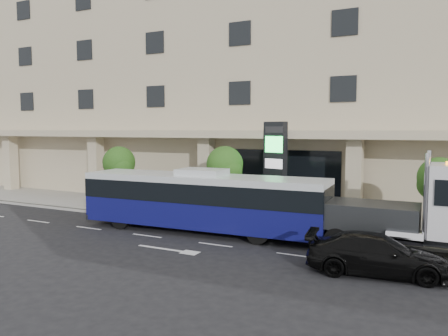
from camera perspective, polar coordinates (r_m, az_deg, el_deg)
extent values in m
plane|color=black|center=(22.52, 0.63, -9.10)|extent=(120.00, 120.00, 0.00)
cube|color=gray|center=(26.99, 5.26, -6.58)|extent=(120.00, 6.00, 0.15)
cube|color=gray|center=(24.27, 2.69, -7.89)|extent=(120.00, 0.30, 0.15)
cube|color=#B9AA8B|center=(36.71, 11.42, 11.99)|extent=(60.00, 15.00, 20.00)
cube|color=#B9AA8B|center=(28.12, 6.67, 4.40)|extent=(60.00, 2.80, 0.50)
cube|color=black|center=(29.42, 7.37, -1.54)|extent=(8.00, 0.12, 4.00)
cube|color=#B9AA8B|center=(43.55, -26.10, 0.72)|extent=(0.90, 0.90, 4.90)
cube|color=#B9AA8B|center=(36.16, -16.37, 0.24)|extent=(0.90, 0.90, 4.90)
cube|color=#B9AA8B|center=(30.31, -2.32, -0.45)|extent=(0.90, 0.90, 4.90)
cube|color=#B9AA8B|center=(27.01, 16.65, -1.34)|extent=(0.90, 0.90, 4.90)
cylinder|color=#422B19|center=(30.60, -13.48, -2.51)|extent=(0.14, 0.14, 2.80)
sphere|color=#1D4213|center=(30.42, -13.55, 0.70)|extent=(2.20, 2.20, 2.20)
sphere|color=#1D4213|center=(30.07, -13.27, 0.04)|extent=(1.65, 1.65, 1.65)
sphere|color=#1D4213|center=(30.80, -13.72, 0.00)|extent=(1.54, 1.54, 1.54)
cylinder|color=#422B19|center=(26.24, 0.10, -3.46)|extent=(0.14, 0.14, 2.94)
sphere|color=#1D4213|center=(26.03, 0.10, 0.47)|extent=(2.20, 2.20, 2.20)
sphere|color=#1D4213|center=(25.73, 0.60, -0.34)|extent=(1.65, 1.65, 1.65)
sphere|color=#1D4213|center=(26.38, -0.29, -0.39)|extent=(1.54, 1.54, 1.54)
cylinder|color=#422B19|center=(23.62, 26.11, -5.20)|extent=(0.14, 0.14, 2.73)
sphere|color=#1D4213|center=(23.40, 26.27, -1.15)|extent=(2.00, 2.00, 2.00)
sphere|color=#1D4213|center=(23.24, 27.10, -2.00)|extent=(1.50, 1.50, 1.50)
sphere|color=#1D4213|center=(23.64, 25.51, -2.02)|extent=(1.40, 1.40, 1.40)
cylinder|color=black|center=(25.02, -13.34, -6.49)|extent=(1.13, 0.38, 1.12)
cylinder|color=black|center=(26.89, -10.29, -5.63)|extent=(1.13, 0.38, 1.12)
cylinder|color=black|center=(21.23, 4.45, -8.44)|extent=(1.13, 0.38, 1.12)
cylinder|color=black|center=(23.40, 6.38, -7.19)|extent=(1.13, 0.38, 1.12)
cube|color=#0F1054|center=(23.56, -2.86, -5.83)|extent=(13.53, 3.35, 1.34)
cube|color=black|center=(23.36, -2.87, -3.00)|extent=(13.53, 3.39, 1.01)
cube|color=silver|center=(23.28, -2.88, -1.36)|extent=(13.53, 3.35, 0.34)
cube|color=silver|center=(23.24, -2.88, -0.54)|extent=(2.53, 1.89, 0.34)
cube|color=#2D3033|center=(27.27, -15.51, -5.70)|extent=(0.26, 2.80, 0.34)
cube|color=#2D3033|center=(21.58, 13.34, -8.50)|extent=(0.26, 2.80, 0.34)
cube|color=#2D3033|center=(20.98, 24.33, -8.29)|extent=(8.84, 1.11, 0.42)
cylinder|color=silver|center=(19.49, 24.85, -3.39)|extent=(0.19, 0.19, 3.53)
cylinder|color=silver|center=(21.75, 25.06, -2.56)|extent=(0.19, 0.19, 3.53)
cube|color=#2D3033|center=(21.01, 18.28, -5.90)|extent=(4.38, 2.53, 1.14)
cube|color=#2D3033|center=(21.63, 11.64, -7.12)|extent=(1.67, 0.30, 0.23)
cube|color=#2D3033|center=(21.88, 10.02, -8.06)|extent=(0.27, 1.87, 0.19)
cylinder|color=black|center=(20.15, 18.32, -9.39)|extent=(1.15, 0.34, 1.14)
cylinder|color=black|center=(22.26, 19.16, -8.05)|extent=(1.15, 0.34, 1.14)
cylinder|color=black|center=(20.38, 14.52, -9.13)|extent=(1.15, 0.34, 1.14)
cylinder|color=black|center=(22.46, 15.71, -7.83)|extent=(1.15, 0.34, 1.14)
imported|color=black|center=(17.90, 19.38, -10.60)|extent=(5.53, 2.81, 1.54)
cube|color=black|center=(26.71, 6.69, -0.23)|extent=(1.54, 0.89, 5.83)
cube|color=#27EF56|center=(26.35, 6.53, 3.09)|extent=(1.22, 0.43, 0.97)
cube|color=silver|center=(26.42, 6.50, 0.56)|extent=(1.22, 0.43, 0.58)
cube|color=#262628|center=(26.34, 6.54, 4.99)|extent=(1.22, 0.43, 0.39)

